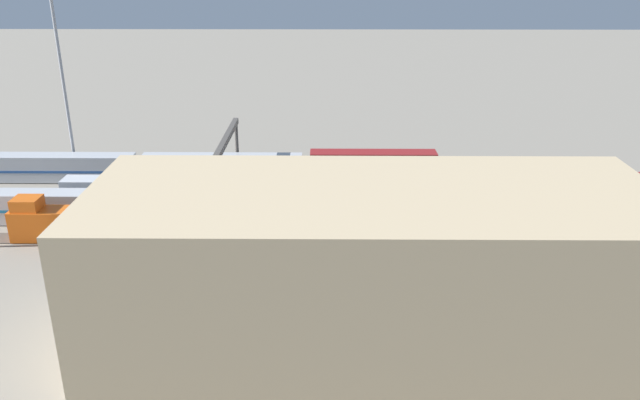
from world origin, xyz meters
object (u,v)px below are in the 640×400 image
Objects in this scene: train_on_track_2 at (422,193)px; train_on_track_0 at (207,167)px; train_on_track_3 at (268,207)px; train_on_track_4 at (54,222)px; signal_gantry at (223,153)px; maintenance_shed at (371,268)px; light_mast_0 at (58,47)px.

train_on_track_2 is 1.36× the size of train_on_track_0.
train_on_track_4 is at bearing 11.66° from train_on_track_3.
train_on_track_2 is at bearing -167.12° from train_on_track_4.
signal_gantry is at bearing -40.15° from train_on_track_3.
train_on_track_2 is 1.99× the size of maintenance_shed.
train_on_track_4 is 21.50m from signal_gantry.
light_mast_0 is at bearing -75.39° from train_on_track_4.
maintenance_shed reaches higher than train_on_track_3.
train_on_track_2 is at bearing -165.63° from train_on_track_3.
light_mast_0 reaches higher than train_on_track_2.
signal_gantry is at bearing -151.34° from train_on_track_4.
train_on_track_0 is (29.61, -10.00, 0.02)m from train_on_track_2.
train_on_track_4 is 0.11× the size of train_on_track_2.
train_on_track_0 is 1.00× the size of train_on_track_3.
light_mast_0 is at bearing -14.02° from train_on_track_2.
train_on_track_2 is 20.14m from train_on_track_3.
train_on_track_3 is 27.55m from maintenance_shed.
train_on_track_4 reaches higher than train_on_track_2.
light_mast_0 reaches higher than maintenance_shed.
maintenance_shed is (-16.74, 29.90, -0.60)m from signal_gantry.
signal_gantry is at bearing 152.84° from light_mast_0.
train_on_track_4 is 0.15× the size of train_on_track_0.
train_on_track_4 is at bearing 28.66° from signal_gantry.
train_on_track_2 is at bearing 180.00° from signal_gantry.
train_on_track_0 is at bearing -62.34° from maintenance_shed.
train_on_track_2 is (-43.73, -10.00, -0.07)m from train_on_track_4.
light_mast_0 is at bearing -45.97° from maintenance_shed.
light_mast_0 is 0.66× the size of maintenance_shed.
light_mast_0 is at bearing -27.16° from signal_gantry.
light_mast_0 is 29.41m from signal_gantry.
light_mast_0 reaches higher than train_on_track_4.
maintenance_shed is (-10.81, 24.90, 4.71)m from train_on_track_3.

